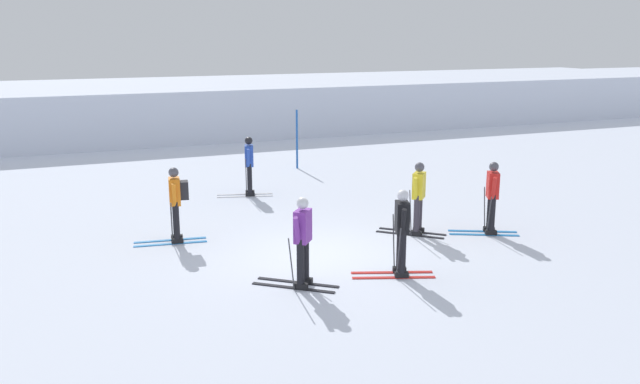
{
  "coord_description": "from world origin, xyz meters",
  "views": [
    {
      "loc": [
        -4.9,
        -11.96,
        4.58
      ],
      "look_at": [
        0.79,
        2.03,
        0.9
      ],
      "focal_mm": 36.78,
      "sensor_mm": 36.0,
      "label": 1
    }
  ],
  "objects_px": {
    "skier_yellow": "(418,196)",
    "skier_orange": "(176,201)",
    "trail_marker_pole": "(297,139)",
    "skier_purple": "(302,239)",
    "skier_black": "(401,230)",
    "skier_blue": "(249,164)",
    "skier_red": "(492,196)"
  },
  "relations": [
    {
      "from": "skier_yellow",
      "to": "skier_orange",
      "type": "xyz_separation_m",
      "value": [
        -5.27,
        1.53,
        0.04
      ]
    },
    {
      "from": "skier_orange",
      "to": "trail_marker_pole",
      "type": "relative_size",
      "value": 0.84
    },
    {
      "from": "skier_purple",
      "to": "skier_orange",
      "type": "distance_m",
      "value": 3.93
    },
    {
      "from": "skier_yellow",
      "to": "skier_black",
      "type": "bearing_deg",
      "value": -127.04
    },
    {
      "from": "skier_black",
      "to": "trail_marker_pole",
      "type": "height_order",
      "value": "trail_marker_pole"
    },
    {
      "from": "skier_purple",
      "to": "skier_blue",
      "type": "distance_m",
      "value": 7.2
    },
    {
      "from": "skier_red",
      "to": "skier_orange",
      "type": "height_order",
      "value": "same"
    },
    {
      "from": "skier_black",
      "to": "trail_marker_pole",
      "type": "relative_size",
      "value": 0.84
    },
    {
      "from": "skier_yellow",
      "to": "trail_marker_pole",
      "type": "bearing_deg",
      "value": 89.59
    },
    {
      "from": "skier_orange",
      "to": "trail_marker_pole",
      "type": "bearing_deg",
      "value": 51.59
    },
    {
      "from": "skier_red",
      "to": "skier_orange",
      "type": "distance_m",
      "value": 7.2
    },
    {
      "from": "skier_purple",
      "to": "skier_yellow",
      "type": "relative_size",
      "value": 1.0
    },
    {
      "from": "skier_orange",
      "to": "skier_purple",
      "type": "bearing_deg",
      "value": -65.1
    },
    {
      "from": "skier_orange",
      "to": "skier_blue",
      "type": "relative_size",
      "value": 1.0
    },
    {
      "from": "skier_orange",
      "to": "skier_black",
      "type": "bearing_deg",
      "value": -46.04
    },
    {
      "from": "skier_purple",
      "to": "skier_orange",
      "type": "height_order",
      "value": "same"
    },
    {
      "from": "skier_black",
      "to": "skier_blue",
      "type": "height_order",
      "value": "same"
    },
    {
      "from": "skier_yellow",
      "to": "skier_blue",
      "type": "xyz_separation_m",
      "value": [
        -2.57,
        5.09,
        -0.0
      ]
    },
    {
      "from": "skier_purple",
      "to": "skier_yellow",
      "type": "bearing_deg",
      "value": 29.32
    },
    {
      "from": "skier_yellow",
      "to": "skier_black",
      "type": "xyz_separation_m",
      "value": [
        -1.67,
        -2.21,
        -0.0
      ]
    },
    {
      "from": "skier_red",
      "to": "skier_blue",
      "type": "xyz_separation_m",
      "value": [
        -4.17,
        5.69,
        0.0
      ]
    },
    {
      "from": "skier_yellow",
      "to": "skier_purple",
      "type": "bearing_deg",
      "value": -150.68
    },
    {
      "from": "skier_orange",
      "to": "skier_black",
      "type": "relative_size",
      "value": 1.0
    },
    {
      "from": "skier_yellow",
      "to": "skier_black",
      "type": "height_order",
      "value": "same"
    },
    {
      "from": "skier_yellow",
      "to": "skier_black",
      "type": "relative_size",
      "value": 1.0
    },
    {
      "from": "skier_purple",
      "to": "trail_marker_pole",
      "type": "xyz_separation_m",
      "value": [
        3.68,
        10.29,
        0.1
      ]
    },
    {
      "from": "skier_black",
      "to": "trail_marker_pole",
      "type": "bearing_deg",
      "value": 80.63
    },
    {
      "from": "skier_purple",
      "to": "skier_red",
      "type": "height_order",
      "value": "same"
    },
    {
      "from": "skier_black",
      "to": "skier_red",
      "type": "bearing_deg",
      "value": 26.23
    },
    {
      "from": "skier_blue",
      "to": "skier_red",
      "type": "bearing_deg",
      "value": -53.78
    },
    {
      "from": "skier_blue",
      "to": "trail_marker_pole",
      "type": "xyz_separation_m",
      "value": [
        2.63,
        3.16,
        0.1
      ]
    },
    {
      "from": "skier_purple",
      "to": "skier_red",
      "type": "relative_size",
      "value": 1.0
    }
  ]
}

